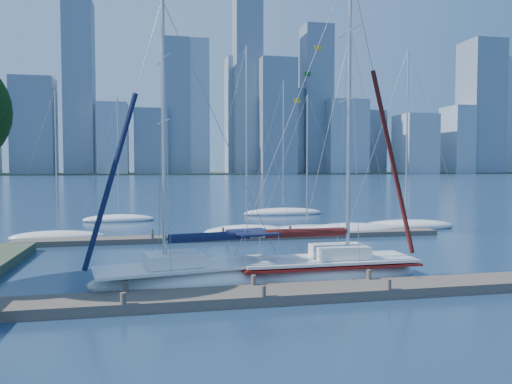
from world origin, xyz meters
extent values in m
plane|color=#172D4A|center=(0.00, 0.00, 0.00)|extent=(700.00, 700.00, 0.00)
cube|color=#4E4339|center=(0.00, 0.00, 0.20)|extent=(26.00, 2.00, 0.40)
cube|color=#4E4339|center=(2.00, 16.00, 0.18)|extent=(30.00, 1.80, 0.36)
cube|color=#38472D|center=(0.00, 320.00, 0.00)|extent=(800.00, 100.00, 1.50)
ellipsoid|color=white|center=(-2.53, 2.60, 0.24)|extent=(8.66, 4.12, 1.46)
cube|color=white|center=(-2.53, 2.60, 0.92)|extent=(8.02, 3.80, 0.12)
cube|color=white|center=(-3.10, 2.49, 1.26)|extent=(2.61, 2.15, 0.53)
cylinder|color=silver|center=(-3.49, 2.43, 6.47)|extent=(0.18, 0.18, 11.00)
cylinder|color=silver|center=(-1.55, 2.77, 2.04)|extent=(3.90, 0.78, 0.10)
cylinder|color=#0F1435|center=(-1.55, 2.77, 2.14)|extent=(3.64, 1.01, 0.39)
cube|color=#0F1435|center=(0.42, 3.11, 2.24)|extent=(2.13, 2.58, 0.08)
ellipsoid|color=white|center=(3.80, 2.78, 0.25)|extent=(8.56, 2.87, 1.50)
cube|color=white|center=(3.80, 2.78, 0.95)|extent=(7.93, 2.64, 0.12)
cube|color=white|center=(4.40, 2.78, 1.30)|extent=(2.41, 1.84, 0.55)
cylinder|color=silver|center=(4.80, 2.78, 7.57)|extent=(0.18, 0.18, 13.15)
cylinder|color=silver|center=(2.78, 2.77, 2.10)|extent=(4.05, 0.13, 0.10)
cylinder|color=#3D100D|center=(2.78, 2.77, 2.20)|extent=(3.73, 0.43, 0.40)
cube|color=maroon|center=(3.80, 2.78, 0.78)|extent=(8.11, 2.75, 0.10)
ellipsoid|color=white|center=(-10.54, 18.54, 0.17)|extent=(6.68, 2.37, 0.95)
cylinder|color=silver|center=(-10.54, 18.54, 5.67)|extent=(0.10, 0.10, 9.62)
ellipsoid|color=white|center=(2.98, 18.11, 0.21)|extent=(6.92, 3.69, 1.14)
cylinder|color=silver|center=(2.98, 18.11, 7.55)|extent=(0.12, 0.12, 13.03)
ellipsoid|color=white|center=(7.70, 18.12, 0.18)|extent=(7.18, 4.14, 0.98)
cylinder|color=silver|center=(7.70, 18.12, 5.78)|extent=(0.11, 0.11, 9.77)
ellipsoid|color=white|center=(10.76, 17.10, 0.23)|extent=(7.74, 3.85, 1.25)
cylinder|color=silver|center=(10.76, 17.10, 8.25)|extent=(0.14, 0.14, 14.24)
ellipsoid|color=white|center=(16.46, 18.90, 0.21)|extent=(9.01, 5.26, 1.15)
cylinder|color=silver|center=(16.46, 18.90, 7.87)|extent=(0.13, 0.13, 13.64)
ellipsoid|color=white|center=(-7.05, 29.68, 0.18)|extent=(6.80, 4.38, 0.97)
cylinder|color=silver|center=(-7.05, 29.68, 6.24)|extent=(0.11, 0.11, 10.71)
ellipsoid|color=white|center=(9.69, 32.64, 0.20)|extent=(8.76, 4.98, 1.10)
cylinder|color=silver|center=(9.69, 32.64, 7.57)|extent=(0.12, 0.12, 13.15)
cube|color=slate|center=(-69.73, 287.50, 27.73)|extent=(23.01, 17.63, 55.46)
cube|color=#8E9CAB|center=(-47.55, 309.43, 20.18)|extent=(15.75, 17.61, 40.37)
cube|color=gray|center=(-25.94, 284.92, 20.80)|extent=(16.86, 19.81, 41.61)
cube|color=slate|center=(-4.22, 286.68, 19.52)|extent=(19.68, 16.86, 39.04)
cube|color=#8E9CAB|center=(21.35, 289.48, 40.73)|extent=(18.01, 14.99, 81.47)
cube|color=gray|center=(51.90, 304.67, 37.48)|extent=(16.13, 17.46, 74.97)
cube|color=slate|center=(70.99, 278.50, 34.88)|extent=(21.58, 18.95, 69.77)
cube|color=#8E9CAB|center=(91.42, 294.72, 27.14)|extent=(14.86, 17.11, 54.28)
cube|color=gray|center=(115.77, 279.60, 23.25)|extent=(25.31, 18.80, 46.50)
cube|color=slate|center=(147.05, 309.52, 21.80)|extent=(16.35, 17.52, 43.60)
cube|color=#8E9CAB|center=(164.09, 278.94, 19.19)|extent=(21.62, 23.94, 38.38)
cube|color=gray|center=(194.50, 279.05, 22.22)|extent=(14.09, 21.38, 44.44)
cube|color=slate|center=(213.93, 282.23, 44.43)|extent=(23.13, 23.60, 88.85)
cube|color=#8E9CAB|center=(241.25, 301.60, 41.26)|extent=(15.38, 17.08, 82.52)
cube|color=slate|center=(-45.00, 290.00, 50.41)|extent=(16.50, 18.00, 100.81)
cube|color=slate|center=(10.00, 290.00, 40.71)|extent=(16.24, 18.00, 81.41)
cube|color=slate|center=(55.00, 290.00, 55.92)|extent=(16.46, 18.00, 111.83)
cube|color=slate|center=(100.00, 290.00, 47.14)|extent=(18.00, 18.00, 94.28)
camera|label=1|loc=(-3.97, -18.60, 5.20)|focal=35.00mm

